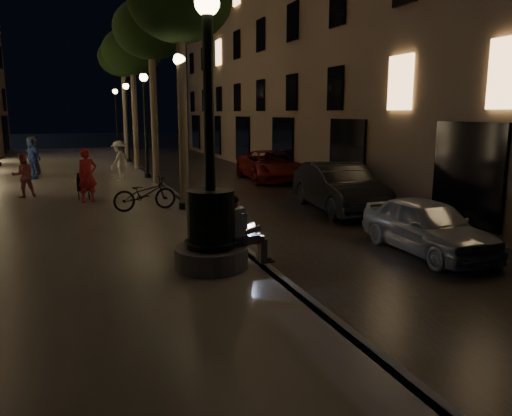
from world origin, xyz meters
name	(u,v)px	position (x,y,z in m)	size (l,w,h in m)	color
ground	(158,185)	(0.00, 15.00, 0.00)	(120.00, 120.00, 0.00)	black
cobble_lane	(223,181)	(3.00, 15.00, 0.01)	(6.00, 45.00, 0.02)	black
promenade	(61,187)	(-4.00, 15.00, 0.10)	(8.00, 45.00, 0.20)	#656059
curb_strip	(158,182)	(0.00, 15.00, 0.10)	(0.25, 45.00, 0.20)	#59595B
building_right	(332,29)	(10.00, 18.00, 7.50)	(8.00, 36.00, 15.00)	#79664B
fountain_lamppost	(211,216)	(-1.00, 2.00, 1.21)	(1.40, 1.40, 5.21)	#59595B
seated_man_laptop	(242,228)	(-0.39, 2.00, 0.92)	(1.00, 0.34, 1.37)	gray
tree_near	(180,2)	(-0.25, 8.00, 6.24)	(3.00, 3.00, 7.30)	#6B604C
tree_second	(151,30)	(-0.20, 14.00, 6.33)	(3.00, 3.00, 7.40)	#6B604C
tree_third	(132,52)	(-0.30, 20.00, 6.14)	(3.00, 3.00, 7.20)	#6B604C
tree_far	(122,58)	(-0.22, 26.00, 6.43)	(3.00, 3.00, 7.50)	#6B604C
lamp_curb_a	(181,109)	(-0.30, 8.00, 3.24)	(0.36, 0.36, 4.81)	black
lamp_curb_b	(145,110)	(-0.30, 16.00, 3.24)	(0.36, 0.36, 4.81)	black
lamp_curb_c	(127,111)	(-0.30, 24.00, 3.24)	(0.36, 0.36, 4.81)	black
lamp_curb_d	(116,111)	(-0.30, 32.00, 3.24)	(0.36, 0.36, 4.81)	black
stroller	(83,184)	(-3.15, 11.02, 0.71)	(0.43, 1.00, 1.02)	black
car_front	(427,226)	(4.00, 2.00, 0.62)	(1.47, 3.66, 1.25)	#AEB2B6
car_second	(339,187)	(4.53, 7.00, 0.77)	(1.64, 4.69, 1.55)	black
car_third	(271,166)	(5.20, 14.61, 0.69)	(2.30, 4.99, 1.39)	maroon
pedestrian_red	(88,175)	(-3.00, 10.23, 1.09)	(0.65, 0.43, 1.78)	red
pedestrian_pink	(23,175)	(-5.09, 12.04, 0.98)	(0.76, 0.59, 1.56)	#C06673
pedestrian_white	(119,161)	(-1.56, 15.36, 1.07)	(1.12, 0.64, 1.74)	silver
pedestrian_blue	(32,159)	(-5.16, 17.38, 1.11)	(1.06, 0.44, 1.81)	navy
pedestrian_dark	(33,155)	(-5.23, 18.93, 1.12)	(0.90, 0.58, 1.84)	#343539
bicycle	(145,194)	(-1.43, 8.23, 0.70)	(0.67, 1.91, 1.00)	black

